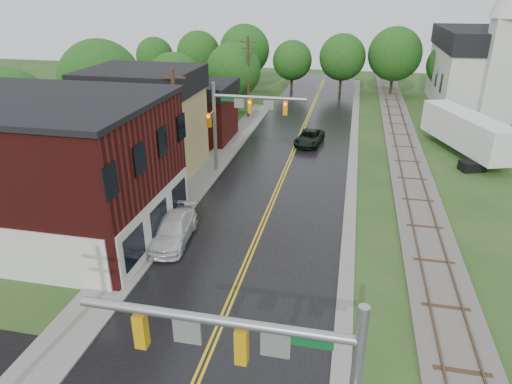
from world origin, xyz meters
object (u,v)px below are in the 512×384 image
(brick_building, at_px, (42,168))
(tree_left_a, at_px, (9,116))
(tree_left_e, at_px, (235,72))
(tree_left_c, at_px, (176,82))
(utility_pole_b, at_px, (177,131))
(tree_left_b, at_px, (102,83))
(church, at_px, (485,61))
(semi_trailer, at_px, (466,131))
(utility_pole_c, at_px, (248,76))
(suv_dark, at_px, (309,138))
(pickup_white, at_px, (173,230))
(traffic_signal_far, at_px, (241,112))
(traffic_signal_near, at_px, (270,366))

(brick_building, relative_size, tree_left_a, 1.65)
(tree_left_e, bearing_deg, tree_left_c, -129.81)
(utility_pole_b, bearing_deg, tree_left_b, 138.14)
(church, height_order, semi_trailer, church)
(utility_pole_c, xyz_separation_m, suv_dark, (7.99, -8.58, -4.06))
(church, height_order, tree_left_b, church)
(suv_dark, xyz_separation_m, pickup_white, (-5.99, -20.03, 0.09))
(church, distance_m, tree_left_a, 51.01)
(semi_trailer, bearing_deg, tree_left_a, -158.65)
(tree_left_a, height_order, tree_left_c, tree_left_a)
(traffic_signal_far, distance_m, tree_left_b, 15.21)
(utility_pole_c, distance_m, tree_left_e, 2.79)
(tree_left_a, bearing_deg, tree_left_e, 65.38)
(brick_building, bearing_deg, tree_left_b, 107.61)
(utility_pole_c, distance_m, semi_trailer, 23.51)
(traffic_signal_far, bearing_deg, pickup_white, -96.55)
(church, bearing_deg, utility_pole_b, -130.18)
(utility_pole_b, xyz_separation_m, semi_trailer, (21.78, 13.51, -2.53))
(traffic_signal_far, height_order, tree_left_a, tree_left_a)
(church, distance_m, tree_left_b, 43.70)
(utility_pole_c, relative_size, tree_left_e, 1.10)
(brick_building, distance_m, utility_pole_c, 29.56)
(tree_left_b, distance_m, tree_left_e, 16.67)
(utility_pole_c, relative_size, pickup_white, 1.74)
(tree_left_e, bearing_deg, traffic_signal_near, -74.32)
(traffic_signal_near, relative_size, utility_pole_b, 0.82)
(traffic_signal_far, height_order, tree_left_b, tree_left_b)
(tree_left_b, relative_size, tree_left_e, 1.19)
(brick_building, bearing_deg, utility_pole_b, 50.93)
(utility_pole_c, relative_size, tree_left_a, 1.04)
(tree_left_c, bearing_deg, suv_dark, -16.58)
(utility_pole_c, height_order, suv_dark, utility_pole_c)
(traffic_signal_near, bearing_deg, suv_dark, 93.92)
(semi_trailer, bearing_deg, brick_building, -143.25)
(tree_left_c, bearing_deg, tree_left_b, -116.56)
(suv_dark, distance_m, pickup_white, 20.90)
(pickup_white, bearing_deg, tree_left_c, 105.09)
(tree_left_b, bearing_deg, semi_trailer, 6.28)
(utility_pole_c, bearing_deg, tree_left_c, -149.80)
(utility_pole_b, bearing_deg, church, 49.82)
(church, relative_size, traffic_signal_near, 2.72)
(traffic_signal_near, bearing_deg, pickup_white, 121.70)
(pickup_white, bearing_deg, traffic_signal_near, -63.48)
(semi_trailer, bearing_deg, traffic_signal_far, -155.24)
(tree_left_b, bearing_deg, brick_building, -72.39)
(suv_dark, bearing_deg, pickup_white, -99.89)
(utility_pole_b, xyz_separation_m, tree_left_a, (-13.05, -0.10, 0.39))
(tree_left_e, relative_size, semi_trailer, 0.70)
(traffic_signal_far, xyz_separation_m, suv_dark, (4.65, 8.42, -4.31))
(tree_left_a, height_order, suv_dark, tree_left_a)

